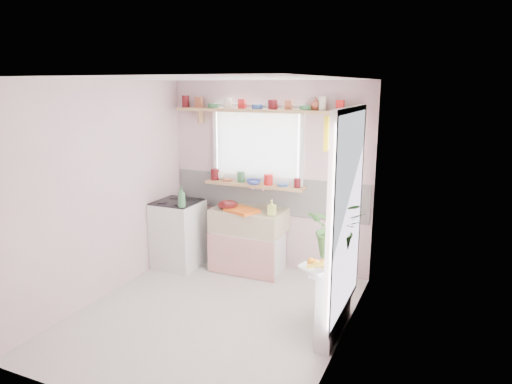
% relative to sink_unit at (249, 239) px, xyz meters
% --- Properties ---
extents(room, '(3.20, 3.20, 3.20)m').
position_rel_sink_unit_xyz_m(room, '(0.81, -0.43, 0.94)').
color(room, beige).
rests_on(room, ground).
extents(sink_unit, '(0.95, 0.65, 1.11)m').
position_rel_sink_unit_xyz_m(sink_unit, '(0.00, 0.00, 0.00)').
color(sink_unit, white).
rests_on(sink_unit, ground).
extents(cooker, '(0.58, 0.58, 0.93)m').
position_rel_sink_unit_xyz_m(cooker, '(-0.95, -0.24, 0.03)').
color(cooker, white).
rests_on(cooker, ground).
extents(radiator_ledge, '(0.22, 0.95, 0.78)m').
position_rel_sink_unit_xyz_m(radiator_ledge, '(1.45, -1.09, -0.03)').
color(radiator_ledge, white).
rests_on(radiator_ledge, ground).
extents(windowsill, '(1.40, 0.22, 0.04)m').
position_rel_sink_unit_xyz_m(windowsill, '(-0.00, 0.19, 0.71)').
color(windowsill, tan).
rests_on(windowsill, room).
extents(pine_shelf, '(2.52, 0.24, 0.04)m').
position_rel_sink_unit_xyz_m(pine_shelf, '(0.15, 0.18, 1.69)').
color(pine_shelf, tan).
rests_on(pine_shelf, room).
extents(shelf_crockery, '(2.47, 0.11, 0.12)m').
position_rel_sink_unit_xyz_m(shelf_crockery, '(0.11, 0.18, 1.76)').
color(shelf_crockery, '#590F14').
rests_on(shelf_crockery, pine_shelf).
extents(sill_crockery, '(1.35, 0.11, 0.12)m').
position_rel_sink_unit_xyz_m(sill_crockery, '(-0.02, 0.19, 0.78)').
color(sill_crockery, '#590F14').
rests_on(sill_crockery, windowsill).
extents(dish_tray, '(0.47, 0.41, 0.04)m').
position_rel_sink_unit_xyz_m(dish_tray, '(-0.02, -0.16, 0.44)').
color(dish_tray, orange).
rests_on(dish_tray, sink_unit).
extents(colander, '(0.28, 0.28, 0.12)m').
position_rel_sink_unit_xyz_m(colander, '(-0.26, -0.10, 0.48)').
color(colander, '#4F0D0F').
rests_on(colander, sink_unit).
extents(jade_plant, '(0.59, 0.53, 0.61)m').
position_rel_sink_unit_xyz_m(jade_plant, '(1.43, -1.04, 0.65)').
color(jade_plant, '#3C6D2B').
rests_on(jade_plant, radiator_ledge).
extents(fruit_bowl, '(0.38, 0.38, 0.07)m').
position_rel_sink_unit_xyz_m(fruit_bowl, '(1.36, -1.49, 0.38)').
color(fruit_bowl, silver).
rests_on(fruit_bowl, radiator_ledge).
extents(herb_pot, '(0.13, 0.11, 0.21)m').
position_rel_sink_unit_xyz_m(herb_pot, '(1.48, -1.49, 0.45)').
color(herb_pot, '#315B24').
rests_on(herb_pot, radiator_ledge).
extents(soap_bottle_sink, '(0.09, 0.09, 0.19)m').
position_rel_sink_unit_xyz_m(soap_bottle_sink, '(0.37, -0.12, 0.51)').
color(soap_bottle_sink, '#E6F96E').
rests_on(soap_bottle_sink, sink_unit).
extents(sill_cup, '(0.14, 0.14, 0.11)m').
position_rel_sink_unit_xyz_m(sill_cup, '(-0.55, 0.25, 0.78)').
color(sill_cup, white).
rests_on(sill_cup, windowsill).
extents(sill_bowl, '(0.21, 0.21, 0.06)m').
position_rel_sink_unit_xyz_m(sill_bowl, '(0.01, 0.13, 0.76)').
color(sill_bowl, '#3145A1').
rests_on(sill_bowl, windowsill).
extents(shelf_vase, '(0.18, 0.18, 0.16)m').
position_rel_sink_unit_xyz_m(shelf_vase, '(0.80, 0.24, 1.79)').
color(shelf_vase, '#B55037').
rests_on(shelf_vase, pine_shelf).
extents(cooker_bottle, '(0.13, 0.13, 0.27)m').
position_rel_sink_unit_xyz_m(cooker_bottle, '(-0.73, -0.46, 0.62)').
color(cooker_bottle, '#428451').
rests_on(cooker_bottle, cooker).
extents(fruit, '(0.20, 0.14, 0.10)m').
position_rel_sink_unit_xyz_m(fruit, '(1.37, -1.49, 0.44)').
color(fruit, orange).
rests_on(fruit, fruit_bowl).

